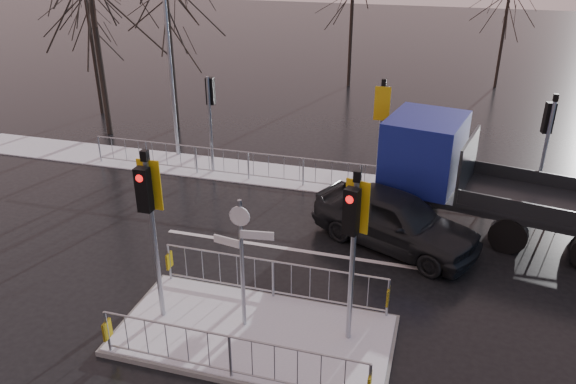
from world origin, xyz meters
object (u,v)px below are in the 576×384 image
(flatbed_truck, at_px, (455,170))
(street_lamp_left, at_px, (170,39))
(traffic_island, at_px, (254,322))
(car_far_lane, at_px, (395,220))

(flatbed_truck, relative_size, street_lamp_left, 0.88)
(flatbed_truck, bearing_deg, traffic_island, -120.26)
(traffic_island, bearing_deg, flatbed_truck, 59.74)
(traffic_island, xyz_separation_m, street_lamp_left, (-6.42, 9.49, 4.10))
(car_far_lane, distance_m, street_lamp_left, 10.70)
(flatbed_truck, bearing_deg, street_lamp_left, 165.27)
(traffic_island, relative_size, street_lamp_left, 0.73)
(traffic_island, height_order, flatbed_truck, traffic_island)
(car_far_lane, height_order, flatbed_truck, flatbed_truck)
(traffic_island, bearing_deg, street_lamp_left, 124.07)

